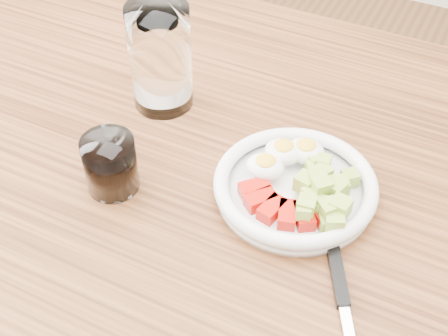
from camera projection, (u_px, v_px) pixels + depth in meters
The scene contains 5 objects.
dining_table at pixel (227, 243), 0.85m from camera, with size 1.50×0.90×0.77m.
bowl at pixel (296, 185), 0.76m from camera, with size 0.20×0.20×0.05m.
fork at pixel (340, 289), 0.67m from camera, with size 0.12×0.20×0.01m.
water_glass at pixel (160, 58), 0.85m from camera, with size 0.09×0.09×0.15m, color white.
coffee_glass at pixel (110, 165), 0.76m from camera, with size 0.07×0.07×0.07m.
Camera 1 is at (0.23, -0.48, 1.34)m, focal length 50.00 mm.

